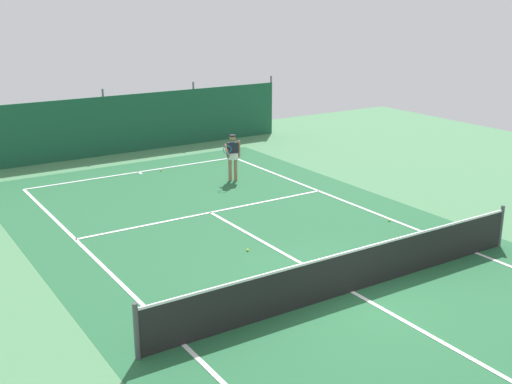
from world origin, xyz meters
name	(u,v)px	position (x,y,z in m)	size (l,w,h in m)	color
ground_plane	(352,292)	(0.00, 0.00, 0.00)	(36.00, 36.00, 0.00)	#4C8456
court_surface	(352,292)	(0.00, 0.00, 0.00)	(11.02, 26.60, 0.01)	#236038
tennis_net	(353,271)	(0.00, 0.00, 0.51)	(10.12, 0.10, 1.10)	black
back_fence	(102,137)	(0.00, 15.59, 0.67)	(16.30, 0.98, 2.70)	#195138
tennis_player	(233,154)	(2.36, 9.04, 0.96)	(0.82, 0.67, 1.64)	#9E7051
tennis_ball_near_player	(248,250)	(-0.67, 3.23, 0.03)	(0.07, 0.07, 0.07)	#CCDB33
tennis_ball_midcourt	(389,220)	(3.96, 2.93, 0.03)	(0.07, 0.07, 0.07)	#CCDB33
tennis_ball_by_sideline	(161,170)	(0.76, 11.58, 0.03)	(0.07, 0.07, 0.07)	#CCDB33
parked_car	(150,119)	(2.89, 17.31, 0.84)	(2.25, 4.32, 1.68)	black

